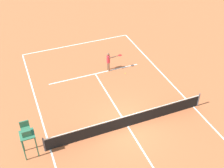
{
  "coord_description": "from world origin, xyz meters",
  "views": [
    {
      "loc": [
        5.75,
        11.54,
        13.17
      ],
      "look_at": [
        -0.35,
        -3.54,
        0.8
      ],
      "focal_mm": 45.83,
      "sensor_mm": 36.0,
      "label": 1
    }
  ],
  "objects": [
    {
      "name": "court_lines",
      "position": [
        0.0,
        0.0,
        0.0
      ],
      "size": [
        10.05,
        22.89,
        0.01
      ],
      "color": "white",
      "rests_on": "ground"
    },
    {
      "name": "ground_plane",
      "position": [
        0.0,
        0.0,
        0.0
      ],
      "size": [
        60.0,
        60.0,
        0.0
      ],
      "primitive_type": "plane",
      "color": "#B76038"
    },
    {
      "name": "player_serving",
      "position": [
        -1.22,
        -6.34,
        0.95
      ],
      "size": [
        1.26,
        0.51,
        1.61
      ],
      "rotation": [
        0.0,
        0.0,
        1.63
      ],
      "color": "brown",
      "rests_on": "ground"
    },
    {
      "name": "umpire_chair",
      "position": [
        6.03,
        -0.13,
        1.61
      ],
      "size": [
        0.8,
        0.8,
        2.41
      ],
      "color": "#2D6B4C",
      "rests_on": "ground"
    },
    {
      "name": "tennis_net",
      "position": [
        0.0,
        0.0,
        0.5
      ],
      "size": [
        10.65,
        0.1,
        1.07
      ],
      "color": "#4C4C51",
      "rests_on": "ground"
    },
    {
      "name": "tennis_ball",
      "position": [
        -2.24,
        -5.4,
        0.03
      ],
      "size": [
        0.07,
        0.07,
        0.07
      ],
      "primitive_type": "sphere",
      "color": "#CCE033",
      "rests_on": "ground"
    }
  ]
}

